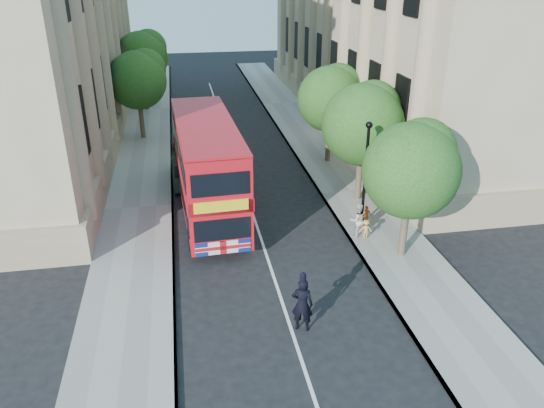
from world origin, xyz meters
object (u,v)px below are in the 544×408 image
lamp_post (365,179)px  box_van (190,161)px  double_decker_bus (207,166)px  police_constable (302,304)px  woman_pedestrian (358,220)px

lamp_post → box_van: 10.79m
double_decker_bus → police_constable: 10.37m
box_van → woman_pedestrian: box_van is taller
lamp_post → woman_pedestrian: bearing=-119.4°
lamp_post → police_constable: lamp_post is taller
box_van → double_decker_bus: bearing=-78.5°
double_decker_bus → police_constable: double_decker_bus is taller
lamp_post → box_van: lamp_post is taller
lamp_post → double_decker_bus: size_ratio=0.50×
woman_pedestrian → police_constable: bearing=50.0°
lamp_post → double_decker_bus: 7.69m
lamp_post → box_van: size_ratio=1.10×
lamp_post → woman_pedestrian: size_ratio=3.14×
double_decker_bus → box_van: 4.68m
double_decker_bus → box_van: size_ratio=2.20×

